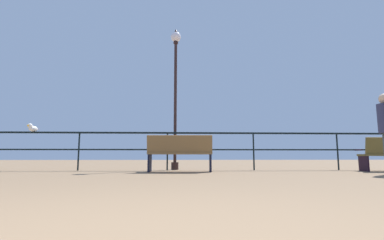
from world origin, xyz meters
name	(u,v)px	position (x,y,z in m)	size (l,w,h in m)	color
pier_railing	(167,142)	(0.00, 7.00, 0.82)	(20.11, 0.05, 1.09)	black
bench_near_left	(180,151)	(0.36, 6.10, 0.52)	(1.67, 0.74, 0.93)	brown
lamppost_center	(176,79)	(0.21, 7.34, 2.76)	(0.32, 0.32, 4.40)	#2E1D1C
seagull_on_rail	(33,128)	(-3.82, 6.98, 1.19)	(0.24, 0.46, 0.22)	white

